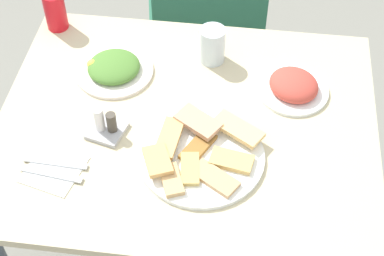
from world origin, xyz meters
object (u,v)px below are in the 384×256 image
Objects in this scene: pide_platter at (200,154)px; salad_plate_rice at (114,68)px; paper_napkin at (54,169)px; dining_chair at (205,25)px; dining_table at (187,144)px; condiment_caddy at (106,126)px; drinking_glass at (212,45)px; soda_can at (55,11)px; spoon at (56,163)px; salad_plate_greens at (294,86)px; fork at (52,174)px.

salad_plate_rice is at bearing 135.57° from pide_platter.
dining_chair is at bearing 72.72° from paper_napkin.
condiment_caddy is (-0.20, -0.06, 0.12)m from dining_table.
drinking_glass is 1.01× the size of condiment_caddy.
pide_platter reaches higher than dining_table.
soda_can reaches higher than spoon.
condiment_caddy is (-0.26, 0.05, 0.01)m from pide_platter.
condiment_caddy is at bearing -127.49° from drinking_glass.
soda_can reaches higher than salad_plate_greens.
salad_plate_rice is 2.06× the size of condiment_caddy.
condiment_caddy is at bearing 53.26° from paper_napkin.
drinking_glass is at bearing 80.71° from dining_table.
soda_can is at bearing 165.07° from salad_plate_greens.
fork is at bearing -90.00° from paper_napkin.
pide_platter is 0.40m from salad_plate_rice.
salad_plate_greens is 0.89× the size of salad_plate_rice.
pide_platter is 2.94× the size of drinking_glass.
paper_napkin is (-0.36, -0.09, -0.01)m from pide_platter.
pide_platter is 1.62× the size of salad_plate_greens.
soda_can is (-0.45, 0.35, 0.16)m from dining_table.
dining_chair is 0.63m from soda_can.
dining_table is at bearing 33.38° from paper_napkin.
condiment_caddy is at bearing -58.80° from soda_can.
dining_chair is (-0.03, 0.70, -0.14)m from dining_table.
salad_plate_rice is (-0.29, 0.28, 0.00)m from pide_platter.
salad_plate_greens is at bearing 31.85° from spoon.
fork is (-0.35, -0.48, -0.05)m from drinking_glass.
soda_can is 0.55m from spoon.
spoon is at bearing -101.97° from salad_plate_rice.
dining_chair is 0.86m from pide_platter.
drinking_glass reaches higher than condiment_caddy.
spoon is at bearing -169.17° from pide_platter.
fork is (0.14, -0.57, -0.06)m from soda_can.
fork is at bearing -163.76° from pide_platter.
paper_napkin is at bearing -107.28° from dining_chair.
paper_napkin is at bearing -87.75° from spoon.
spoon is at bearing -149.01° from dining_table.
dining_chair is 5.81× the size of fork.
salad_plate_rice is 1.36× the size of spoon.
fork is (0.00, -0.02, 0.00)m from paper_napkin.
drinking_glass reaches higher than paper_napkin.
pide_platter is at bearing -11.61° from condiment_caddy.
soda_can is at bearing 169.73° from drinking_glass.
salad_plate_greens is 0.70m from fork.
dining_table is 4.52× the size of salad_plate_rice.
condiment_caddy is at bearing 51.66° from spoon.
fork is at bearing -87.75° from spoon.
condiment_caddy is (0.25, -0.41, -0.04)m from soda_can.
dining_chair is 4.15× the size of salad_plate_rice.
salad_plate_greens is 0.68m from spoon.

